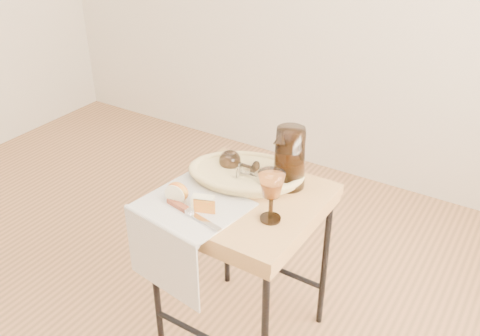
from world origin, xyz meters
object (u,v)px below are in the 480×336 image
Objects in this scene: side_table at (243,271)px; goblet_lying_a at (240,164)px; bread_basket at (246,175)px; tea_towel at (192,205)px; table_knife at (191,212)px; wine_goblet at (271,197)px; pitcher at (290,158)px; goblet_lying_b at (256,175)px; apple_half at (178,192)px.

goblet_lying_a reaches higher than side_table.
bread_basket is at bearing 154.37° from goblet_lying_a.
bread_basket reaches higher than tea_towel.
tea_towel is 1.40× the size of table_knife.
side_table is 2.01× the size of tea_towel.
tea_towel is 0.24m from bread_basket.
table_knife is (-0.03, -0.27, -0.01)m from bread_basket.
bread_basket is at bearing 140.05° from wine_goblet.
side_table is at bearing -135.57° from pitcher.
pitcher is 1.12× the size of table_knife.
pitcher is (0.08, 0.08, 0.06)m from goblet_lying_b.
tea_towel is 0.24m from goblet_lying_b.
tea_towel is at bearing 134.49° from table_knife.
tea_towel is 0.07m from apple_half.
goblet_lying_b is at bearing 82.00° from side_table.
side_table is 5.06× the size of goblet_lying_a.
wine_goblet is (0.25, 0.07, 0.08)m from tea_towel.
table_knife is (-0.17, -0.33, -0.09)m from pitcher.
wine_goblet reaches higher than tea_towel.
pitcher reaches higher than goblet_lying_a.
side_table is 0.40m from goblet_lying_a.
table_knife is at bearing -49.11° from tea_towel.
goblet_lying_b is 0.19m from wine_goblet.
table_knife is at bearing -151.86° from wine_goblet.
tea_towel is at bearing -4.44° from apple_half.
goblet_lying_a is 0.50× the size of pitcher.
wine_goblet reaches higher than goblet_lying_a.
bread_basket is at bearing 53.37° from apple_half.
wine_goblet reaches higher than bread_basket.
apple_half is at bearing -166.21° from wine_goblet.
goblet_lying_a is 0.75× the size of wine_goblet.
bread_basket reaches higher than table_knife.
bread_basket is 2.81× the size of goblet_lying_a.
wine_goblet is at bearing -89.73° from pitcher.
apple_half reaches higher than table_knife.
apple_half is (-0.26, -0.29, -0.07)m from pitcher.
pitcher is at bearing -165.87° from goblet_lying_a.
wine_goblet is at bearing -59.28° from bread_basket.
goblet_lying_b reaches higher than side_table.
goblet_lying_a is at bearing 101.07° from table_knife.
table_knife reaches higher than side_table.
tea_towel is 0.27m from wine_goblet.
wine_goblet is at bearing 4.34° from apple_half.
apple_half is (-0.31, -0.07, -0.04)m from wine_goblet.
bread_basket is at bearing 81.80° from tea_towel.
goblet_lying_a is at bearing 134.10° from bread_basket.
apple_half is at bearing -136.52° from bread_basket.
goblet_lying_a is (-0.03, 0.02, 0.03)m from bread_basket.
table_knife is at bearing -117.85° from goblet_lying_b.
pitcher reaches higher than goblet_lying_b.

